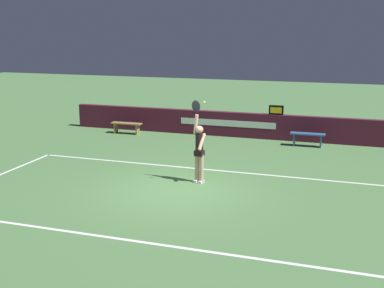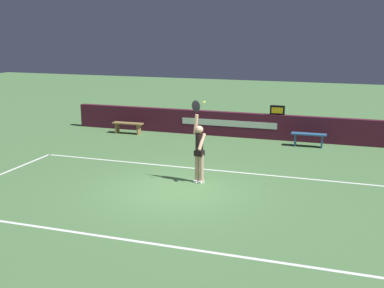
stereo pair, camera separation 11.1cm
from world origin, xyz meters
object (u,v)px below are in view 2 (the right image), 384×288
at_px(tennis_player, 199,149).
at_px(courtside_bench_far, 309,137).
at_px(speed_display, 277,110).
at_px(tennis_ball, 204,102).
at_px(courtside_bench_near, 128,125).

distance_m(tennis_player, courtside_bench_far, 6.27).
bearing_deg(speed_display, tennis_player, -101.49).
relative_size(speed_display, courtside_bench_far, 0.44).
relative_size(speed_display, tennis_player, 0.24).
bearing_deg(tennis_ball, courtside_bench_near, 132.09).
height_order(speed_display, tennis_ball, tennis_ball).
bearing_deg(speed_display, courtside_bench_near, -172.08).
bearing_deg(courtside_bench_near, courtside_bench_far, 0.33).
height_order(tennis_player, courtside_bench_far, tennis_player).
height_order(speed_display, courtside_bench_near, speed_display).
relative_size(tennis_player, tennis_ball, 38.87).
bearing_deg(speed_display, tennis_ball, -99.21).
bearing_deg(tennis_ball, courtside_bench_far, 67.24).
xyz_separation_m(speed_display, courtside_bench_far, (1.38, -0.84, -0.85)).
bearing_deg(tennis_ball, tennis_player, 131.59).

